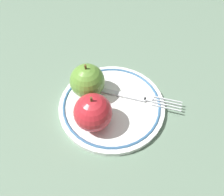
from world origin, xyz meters
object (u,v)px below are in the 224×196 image
(plate, at_px, (112,105))
(fork, at_px, (138,97))
(apple_second_whole, at_px, (87,81))
(apple_red_whole, at_px, (93,112))

(plate, height_order, fork, fork)
(apple_second_whole, bearing_deg, fork, -137.37)
(apple_red_whole, height_order, apple_second_whole, same)
(apple_red_whole, relative_size, apple_second_whole, 1.00)
(plate, relative_size, fork, 1.45)
(apple_red_whole, bearing_deg, plate, -76.35)
(plate, distance_m, apple_red_whole, 0.08)
(plate, relative_size, apple_second_whole, 2.75)
(apple_second_whole, bearing_deg, plate, -160.21)
(fork, bearing_deg, apple_red_whole, -129.72)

